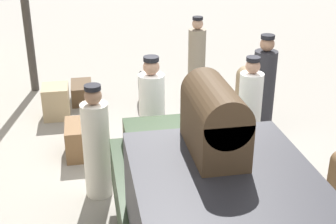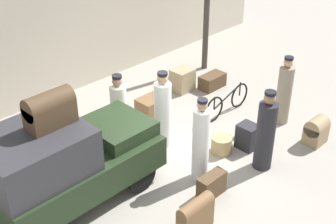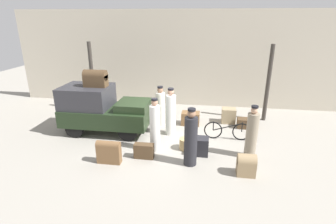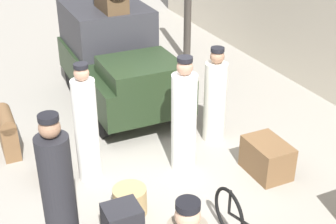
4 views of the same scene
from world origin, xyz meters
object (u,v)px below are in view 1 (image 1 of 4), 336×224
at_px(porter_carrying_trunk, 97,147).
at_px(suitcase_small_leather, 286,162).
at_px(truck, 206,221).
at_px(trunk_on_truck_roof, 214,118).
at_px(conductor_in_dark_uniform, 249,121).
at_px(porter_with_bicycle, 263,90).
at_px(trunk_large_brown, 56,102).
at_px(trunk_wicker_pale, 220,112).
at_px(wicker_basket, 212,132).
at_px(trunk_barrel_dark, 249,84).
at_px(bicycle, 144,97).
at_px(porter_standing_middle, 197,62).
at_px(suitcase_black_upright, 82,139).
at_px(porter_lifting_near_truck, 152,120).
at_px(trunk_umber_medium, 82,92).

bearing_deg(porter_carrying_trunk, suitcase_small_leather, -90.79).
bearing_deg(truck, trunk_on_truck_roof, 180.00).
bearing_deg(conductor_in_dark_uniform, porter_with_bicycle, -29.77).
relative_size(trunk_large_brown, trunk_wicker_pale, 1.06).
bearing_deg(wicker_basket, truck, 163.09).
bearing_deg(trunk_barrel_dark, trunk_large_brown, 93.31).
bearing_deg(bicycle, suitcase_small_leather, -146.74).
distance_m(truck, porter_carrying_trunk, 2.28).
bearing_deg(porter_carrying_trunk, conductor_in_dark_uniform, -84.37).
xyz_separation_m(wicker_basket, porter_carrying_trunk, (-1.21, 1.95, 0.55)).
xyz_separation_m(porter_with_bicycle, trunk_barrel_dark, (1.57, -0.33, -0.49)).
bearing_deg(truck, porter_with_bicycle, -28.99).
relative_size(porter_standing_middle, trunk_barrel_dark, 2.68).
height_order(trunk_large_brown, trunk_wicker_pale, trunk_large_brown).
relative_size(bicycle, trunk_large_brown, 2.69).
xyz_separation_m(suitcase_black_upright, trunk_barrel_dark, (1.77, -3.41, 0.06)).
bearing_deg(trunk_wicker_pale, suitcase_black_upright, 102.52).
xyz_separation_m(porter_carrying_trunk, trunk_on_truck_roof, (-2.20, -0.95, 1.34)).
height_order(suitcase_small_leather, trunk_on_truck_roof, trunk_on_truck_roof).
height_order(suitcase_small_leather, trunk_barrel_dark, trunk_barrel_dark).
height_order(truck, trunk_large_brown, truck).
distance_m(truck, suitcase_black_upright, 3.53).
bearing_deg(porter_carrying_trunk, truck, -155.17).
distance_m(bicycle, trunk_large_brown, 1.66).
relative_size(porter_lifting_near_truck, trunk_barrel_dark, 2.81).
relative_size(conductor_in_dark_uniform, trunk_large_brown, 2.93).
bearing_deg(trunk_large_brown, porter_standing_middle, -80.48).
height_order(wicker_basket, porter_with_bicycle, porter_with_bicycle).
bearing_deg(trunk_large_brown, porter_lifting_near_truck, -146.14).
relative_size(conductor_in_dark_uniform, trunk_umber_medium, 2.40).
distance_m(porter_standing_middle, trunk_umber_medium, 2.42).
distance_m(trunk_barrel_dark, trunk_on_truck_roof, 5.90).
distance_m(porter_carrying_trunk, conductor_in_dark_uniform, 2.21).
distance_m(truck, trunk_on_truck_roof, 1.15).
bearing_deg(trunk_wicker_pale, trunk_large_brown, 70.89).
xyz_separation_m(trunk_wicker_pale, trunk_on_truck_roof, (-3.94, 1.28, 1.78)).
height_order(truck, porter_carrying_trunk, truck).
height_order(truck, trunk_wicker_pale, truck).
bearing_deg(suitcase_black_upright, porter_lifting_near_truck, -122.81).
xyz_separation_m(bicycle, trunk_on_truck_roof, (-4.79, 0.04, 1.74)).
bearing_deg(conductor_in_dark_uniform, trunk_barrel_dark, -20.14).
bearing_deg(trunk_wicker_pale, trunk_barrel_dark, -38.25).
xyz_separation_m(porter_carrying_trunk, trunk_umber_medium, (3.44, 0.18, -0.54)).
bearing_deg(suitcase_black_upright, porter_with_bicycle, -86.26).
height_order(suitcase_black_upright, trunk_umber_medium, suitcase_black_upright).
relative_size(porter_standing_middle, trunk_umber_medium, 2.27).
xyz_separation_m(porter_lifting_near_truck, porter_standing_middle, (2.69, -1.32, -0.04)).
distance_m(porter_carrying_trunk, trunk_wicker_pale, 2.87).
height_order(suitcase_small_leather, trunk_umber_medium, suitcase_small_leather).
bearing_deg(porter_lifting_near_truck, porter_carrying_trunk, 122.69).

